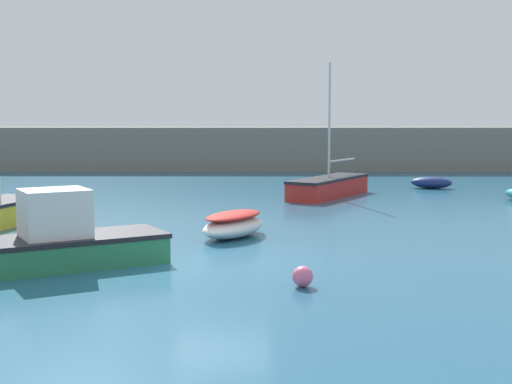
{
  "coord_description": "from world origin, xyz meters",
  "views": [
    {
      "loc": [
        1.0,
        -18.09,
        3.76
      ],
      "look_at": [
        0.82,
        8.73,
        0.88
      ],
      "focal_mm": 50.0,
      "sensor_mm": 36.0,
      "label": 1
    }
  ],
  "objects_px": {
    "sailboat_tall_mast": "(329,186)",
    "mooring_buoy_pink": "(303,277)",
    "rowboat_with_red_cover": "(233,224)",
    "motorboat_grey_hull": "(65,240)",
    "dinghy_near_pier": "(431,183)"
  },
  "relations": [
    {
      "from": "motorboat_grey_hull",
      "to": "dinghy_near_pier",
      "type": "bearing_deg",
      "value": 24.58
    },
    {
      "from": "rowboat_with_red_cover",
      "to": "motorboat_grey_hull",
      "type": "distance_m",
      "value": 5.93
    },
    {
      "from": "dinghy_near_pier",
      "to": "mooring_buoy_pink",
      "type": "bearing_deg",
      "value": 87.71
    },
    {
      "from": "sailboat_tall_mast",
      "to": "mooring_buoy_pink",
      "type": "height_order",
      "value": "sailboat_tall_mast"
    },
    {
      "from": "rowboat_with_red_cover",
      "to": "mooring_buoy_pink",
      "type": "distance_m",
      "value": 6.71
    },
    {
      "from": "dinghy_near_pier",
      "to": "mooring_buoy_pink",
      "type": "xyz_separation_m",
      "value": [
        -7.94,
        -21.43,
        -0.08
      ]
    },
    {
      "from": "rowboat_with_red_cover",
      "to": "sailboat_tall_mast",
      "type": "height_order",
      "value": "sailboat_tall_mast"
    },
    {
      "from": "dinghy_near_pier",
      "to": "motorboat_grey_hull",
      "type": "relative_size",
      "value": 0.45
    },
    {
      "from": "motorboat_grey_hull",
      "to": "sailboat_tall_mast",
      "type": "bearing_deg",
      "value": 32.66
    },
    {
      "from": "dinghy_near_pier",
      "to": "rowboat_with_red_cover",
      "type": "bearing_deg",
      "value": 75.05
    },
    {
      "from": "mooring_buoy_pink",
      "to": "dinghy_near_pier",
      "type": "bearing_deg",
      "value": 69.67
    },
    {
      "from": "rowboat_with_red_cover",
      "to": "motorboat_grey_hull",
      "type": "bearing_deg",
      "value": 165.13
    },
    {
      "from": "dinghy_near_pier",
      "to": "motorboat_grey_hull",
      "type": "height_order",
      "value": "motorboat_grey_hull"
    },
    {
      "from": "rowboat_with_red_cover",
      "to": "sailboat_tall_mast",
      "type": "relative_size",
      "value": 0.52
    },
    {
      "from": "sailboat_tall_mast",
      "to": "dinghy_near_pier",
      "type": "xyz_separation_m",
      "value": [
        5.69,
        3.73,
        -0.17
      ]
    }
  ]
}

